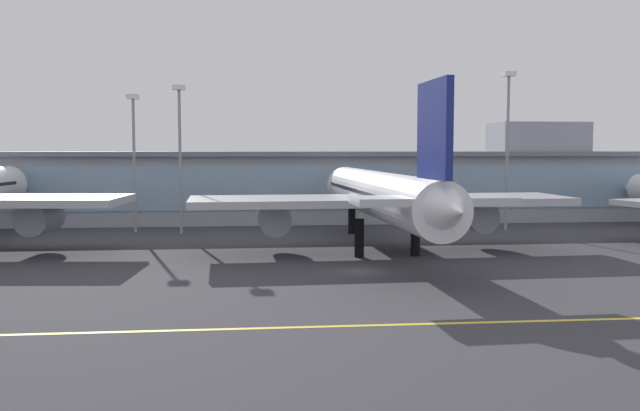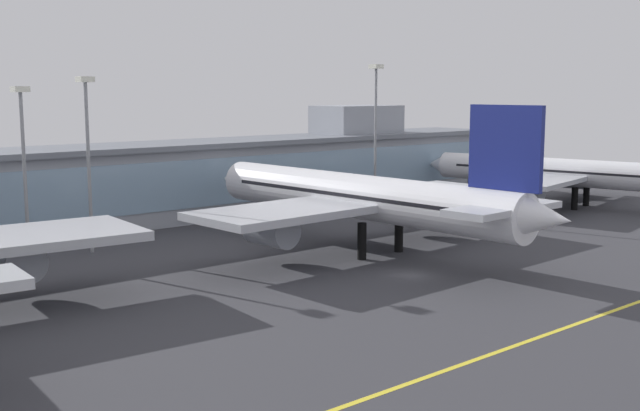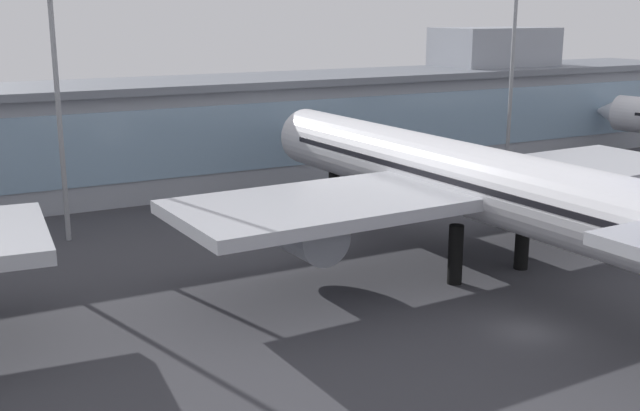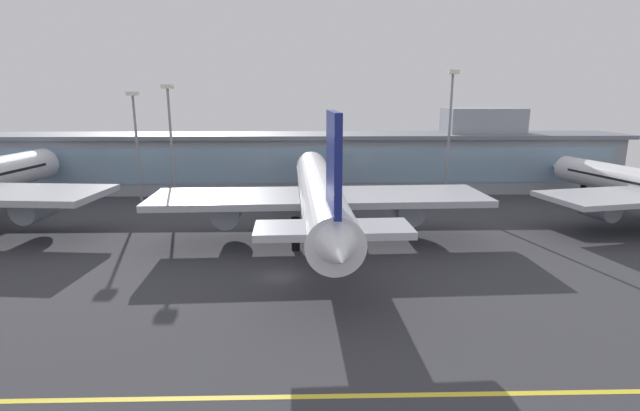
# 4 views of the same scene
# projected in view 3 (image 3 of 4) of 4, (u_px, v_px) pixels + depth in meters

# --- Properties ---
(ground_plane) EXTENTS (192.26, 192.26, 0.00)m
(ground_plane) POSITION_uv_depth(u_px,v_px,m) (527.00, 332.00, 49.75)
(ground_plane) COLOR #38383D
(terminal_building) EXTENTS (140.33, 14.00, 17.40)m
(terminal_building) POSITION_uv_depth(u_px,v_px,m) (240.00, 127.00, 91.84)
(terminal_building) COLOR #9399A3
(terminal_building) RESTS_ON ground
(airliner_near_right) EXTENTS (46.53, 58.19, 18.79)m
(airliner_near_right) POSITION_uv_depth(u_px,v_px,m) (462.00, 180.00, 61.44)
(airliner_near_right) COLOR black
(airliner_near_right) RESTS_ON ground
(apron_light_mast_west) EXTENTS (1.80, 1.80, 21.97)m
(apron_light_mast_west) POSITION_uv_depth(u_px,v_px,m) (56.00, 74.00, 66.10)
(apron_light_mast_west) COLOR gray
(apron_light_mast_west) RESTS_ON ground
(apron_light_mast_east) EXTENTS (1.80, 1.80, 24.48)m
(apron_light_mast_east) POSITION_uv_depth(u_px,v_px,m) (513.00, 45.00, 88.88)
(apron_light_mast_east) COLOR gray
(apron_light_mast_east) RESTS_ON ground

